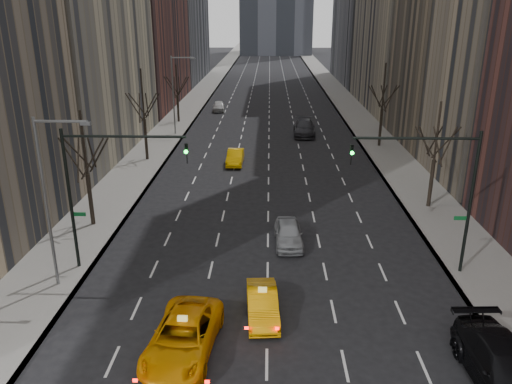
# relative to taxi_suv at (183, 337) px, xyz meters

# --- Properties ---
(sidewalk_left) EXTENTS (4.50, 320.00, 0.15)m
(sidewalk_left) POSITION_rel_taxi_suv_xyz_m (-8.67, 65.33, -0.72)
(sidewalk_left) COLOR slate
(sidewalk_left) RESTS_ON ground
(sidewalk_right) EXTENTS (4.50, 320.00, 0.15)m
(sidewalk_right) POSITION_rel_taxi_suv_xyz_m (15.83, 65.33, -0.72)
(sidewalk_right) COLOR slate
(sidewalk_right) RESTS_ON ground
(tree_lw_b) EXTENTS (3.36, 3.50, 7.82)m
(tree_lw_b) POSITION_rel_taxi_suv_xyz_m (-8.42, 13.33, 2.92)
(tree_lw_b) COLOR black
(tree_lw_b) RESTS_ON ground
(tree_lw_c) EXTENTS (3.36, 3.50, 8.74)m
(tree_lw_c) POSITION_rel_taxi_suv_xyz_m (-8.42, 29.33, 3.24)
(tree_lw_c) COLOR black
(tree_lw_c) RESTS_ON ground
(tree_lw_d) EXTENTS (3.36, 3.50, 7.36)m
(tree_lw_d) POSITION_rel_taxi_suv_xyz_m (-8.42, 47.33, 2.76)
(tree_lw_d) COLOR black
(tree_lw_d) RESTS_ON ground
(tree_rw_b) EXTENTS (3.36, 3.50, 7.82)m
(tree_rw_b) POSITION_rel_taxi_suv_xyz_m (15.58, 17.33, 2.92)
(tree_rw_b) COLOR black
(tree_rw_b) RESTS_ON ground
(tree_rw_c) EXTENTS (3.36, 3.50, 8.74)m
(tree_rw_c) POSITION_rel_taxi_suv_xyz_m (15.58, 35.33, 3.24)
(tree_rw_c) COLOR black
(tree_rw_c) RESTS_ON ground
(traffic_mast_left) EXTENTS (6.69, 0.39, 8.00)m
(traffic_mast_left) POSITION_rel_taxi_suv_xyz_m (-5.53, 7.32, 4.69)
(traffic_mast_left) COLOR black
(traffic_mast_left) RESTS_ON ground
(traffic_mast_right) EXTENTS (6.69, 0.39, 8.00)m
(traffic_mast_right) POSITION_rel_taxi_suv_xyz_m (12.69, 7.32, 4.69)
(traffic_mast_right) COLOR black
(traffic_mast_right) RESTS_ON ground
(streetlight_near) EXTENTS (2.83, 0.22, 9.00)m
(streetlight_near) POSITION_rel_taxi_suv_xyz_m (-7.26, 5.33, 4.82)
(streetlight_near) COLOR slate
(streetlight_near) RESTS_ON ground
(streetlight_far) EXTENTS (2.83, 0.22, 9.00)m
(streetlight_far) POSITION_rel_taxi_suv_xyz_m (-7.26, 40.33, 4.82)
(streetlight_far) COLOR slate
(streetlight_far) RESTS_ON ground
(taxi_suv) EXTENTS (3.20, 5.97, 1.60)m
(taxi_suv) POSITION_rel_taxi_suv_xyz_m (0.00, 0.00, 0.00)
(taxi_suv) COLOR orange
(taxi_suv) RESTS_ON ground
(taxi_sedan) EXTENTS (1.74, 4.21, 1.36)m
(taxi_sedan) POSITION_rel_taxi_suv_xyz_m (3.35, 2.81, -0.12)
(taxi_sedan) COLOR #FFA605
(taxi_sedan) RESTS_ON ground
(silver_sedan_ahead) EXTENTS (1.88, 4.33, 1.45)m
(silver_sedan_ahead) POSITION_rel_taxi_suv_xyz_m (4.87, 10.84, -0.07)
(silver_sedan_ahead) COLOR gray
(silver_sedan_ahead) RESTS_ON ground
(parked_suv_black) EXTENTS (2.73, 6.20, 1.77)m
(parked_suv_black) POSITION_rel_taxi_suv_xyz_m (12.78, -1.76, 0.09)
(parked_suv_black) COLOR black
(parked_suv_black) RESTS_ON ground
(far_taxi) EXTENTS (1.56, 4.28, 1.40)m
(far_taxi) POSITION_rel_taxi_suv_xyz_m (0.36, 28.32, -0.10)
(far_taxi) COLOR #FFB605
(far_taxi) RESTS_ON ground
(far_suv_grey) EXTENTS (2.72, 6.20, 1.77)m
(far_suv_grey) POSITION_rel_taxi_suv_xyz_m (7.77, 40.57, 0.09)
(far_suv_grey) COLOR #2A2A2F
(far_suv_grey) RESTS_ON ground
(far_car_white) EXTENTS (2.00, 4.36, 1.45)m
(far_car_white) POSITION_rel_taxi_suv_xyz_m (-3.87, 55.57, -0.07)
(far_car_white) COLOR silver
(far_car_white) RESTS_ON ground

